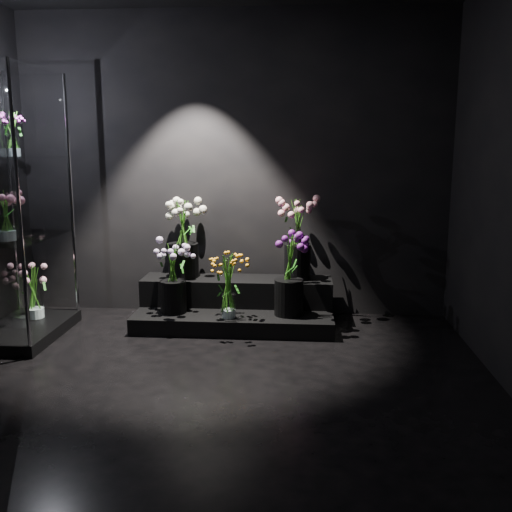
# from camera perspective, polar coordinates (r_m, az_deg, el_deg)

# --- Properties ---
(floor) EXTENTS (4.00, 4.00, 0.00)m
(floor) POSITION_cam_1_polar(r_m,az_deg,el_deg) (3.75, -5.77, -14.21)
(floor) COLOR black
(floor) RESTS_ON ground
(wall_back) EXTENTS (4.00, 0.00, 4.00)m
(wall_back) POSITION_cam_1_polar(r_m,az_deg,el_deg) (5.37, -2.30, 8.95)
(wall_back) COLOR black
(wall_back) RESTS_ON floor
(wall_front) EXTENTS (4.00, 0.00, 4.00)m
(wall_front) POSITION_cam_1_polar(r_m,az_deg,el_deg) (1.48, -20.43, 2.73)
(wall_front) COLOR black
(wall_front) RESTS_ON floor
(display_riser) EXTENTS (1.74, 0.78, 0.39)m
(display_riser) POSITION_cam_1_polar(r_m,az_deg,el_deg) (5.22, -2.02, -4.92)
(display_riser) COLOR black
(display_riser) RESTS_ON floor
(display_case) EXTENTS (0.60, 1.00, 2.19)m
(display_case) POSITION_cam_1_polar(r_m,az_deg,el_deg) (5.03, -22.97, 4.48)
(display_case) COLOR black
(display_case) RESTS_ON floor
(bouquet_orange_bells) EXTENTS (0.35, 0.35, 0.54)m
(bouquet_orange_bells) POSITION_cam_1_polar(r_m,az_deg,el_deg) (4.82, -2.78, -2.98)
(bouquet_orange_bells) COLOR white
(bouquet_orange_bells) RESTS_ON display_riser
(bouquet_lilac) EXTENTS (0.36, 0.36, 0.61)m
(bouquet_lilac) POSITION_cam_1_polar(r_m,az_deg,el_deg) (5.01, -8.33, -1.72)
(bouquet_lilac) COLOR black
(bouquet_lilac) RESTS_ON display_riser
(bouquet_purple) EXTENTS (0.37, 0.37, 0.71)m
(bouquet_purple) POSITION_cam_1_polar(r_m,az_deg,el_deg) (4.89, 3.33, -1.46)
(bouquet_purple) COLOR black
(bouquet_purple) RESTS_ON display_riser
(bouquet_cream_roses) EXTENTS (0.44, 0.44, 0.71)m
(bouquet_cream_roses) POSITION_cam_1_polar(r_m,az_deg,el_deg) (5.28, -7.32, 2.11)
(bouquet_cream_roses) COLOR black
(bouquet_cream_roses) RESTS_ON display_riser
(bouquet_pink_roses) EXTENTS (0.50, 0.50, 0.73)m
(bouquet_pink_roses) POSITION_cam_1_polar(r_m,az_deg,el_deg) (5.18, 4.19, 2.34)
(bouquet_pink_roses) COLOR black
(bouquet_pink_roses) RESTS_ON display_riser
(bouquet_case_pink) EXTENTS (0.33, 0.33, 0.39)m
(bouquet_case_pink) POSITION_cam_1_polar(r_m,az_deg,el_deg) (4.87, -23.74, 3.85)
(bouquet_case_pink) COLOR white
(bouquet_case_pink) RESTS_ON display_case
(bouquet_case_magenta) EXTENTS (0.27, 0.27, 0.35)m
(bouquet_case_magenta) POSITION_cam_1_polar(r_m,az_deg,el_deg) (5.14, -23.17, 11.18)
(bouquet_case_magenta) COLOR white
(bouquet_case_magenta) RESTS_ON display_case
(bouquet_case_base_pink) EXTENTS (0.34, 0.34, 0.45)m
(bouquet_case_base_pink) POSITION_cam_1_polar(r_m,az_deg,el_deg) (5.34, -21.34, -3.30)
(bouquet_case_base_pink) COLOR white
(bouquet_case_base_pink) RESTS_ON display_case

